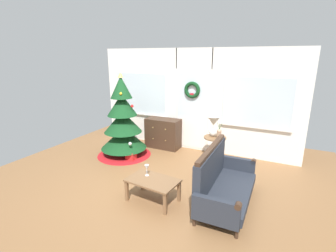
{
  "coord_description": "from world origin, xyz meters",
  "views": [
    {
      "loc": [
        2.18,
        -3.76,
        2.37
      ],
      "look_at": [
        0.05,
        0.55,
        1.0
      ],
      "focal_mm": 26.56,
      "sensor_mm": 36.0,
      "label": 1
    }
  ],
  "objects_px": {
    "christmas_tree": "(123,126)",
    "table_lamp": "(214,124)",
    "gift_box": "(131,156)",
    "settee_sofa": "(221,182)",
    "dresser_cabinet": "(163,133)",
    "side_table": "(215,145)",
    "coffee_table": "(153,183)",
    "wine_glass": "(147,168)",
    "flower_vase": "(219,133)"
  },
  "relations": [
    {
      "from": "settee_sofa",
      "to": "dresser_cabinet",
      "type": "bearing_deg",
      "value": 137.43
    },
    {
      "from": "christmas_tree",
      "to": "table_lamp",
      "type": "distance_m",
      "value": 2.15
    },
    {
      "from": "table_lamp",
      "to": "coffee_table",
      "type": "relative_size",
      "value": 0.5
    },
    {
      "from": "coffee_table",
      "to": "flower_vase",
      "type": "bearing_deg",
      "value": 70.27
    },
    {
      "from": "christmas_tree",
      "to": "side_table",
      "type": "height_order",
      "value": "christmas_tree"
    },
    {
      "from": "table_lamp",
      "to": "gift_box",
      "type": "relative_size",
      "value": 2.14
    },
    {
      "from": "flower_vase",
      "to": "wine_glass",
      "type": "distance_m",
      "value": 1.85
    },
    {
      "from": "christmas_tree",
      "to": "dresser_cabinet",
      "type": "xyz_separation_m",
      "value": [
        0.62,
        0.89,
        -0.35
      ]
    },
    {
      "from": "christmas_tree",
      "to": "gift_box",
      "type": "xyz_separation_m",
      "value": [
        0.35,
        -0.22,
        -0.64
      ]
    },
    {
      "from": "settee_sofa",
      "to": "table_lamp",
      "type": "distance_m",
      "value": 1.61
    },
    {
      "from": "christmas_tree",
      "to": "table_lamp",
      "type": "relative_size",
      "value": 4.55
    },
    {
      "from": "dresser_cabinet",
      "to": "wine_glass",
      "type": "bearing_deg",
      "value": -69.23
    },
    {
      "from": "dresser_cabinet",
      "to": "coffee_table",
      "type": "height_order",
      "value": "dresser_cabinet"
    },
    {
      "from": "dresser_cabinet",
      "to": "flower_vase",
      "type": "xyz_separation_m",
      "value": [
        1.64,
        -0.59,
        0.4
      ]
    },
    {
      "from": "side_table",
      "to": "flower_vase",
      "type": "height_order",
      "value": "flower_vase"
    },
    {
      "from": "christmas_tree",
      "to": "wine_glass",
      "type": "relative_size",
      "value": 10.28
    },
    {
      "from": "flower_vase",
      "to": "coffee_table",
      "type": "distance_m",
      "value": 1.91
    },
    {
      "from": "gift_box",
      "to": "settee_sofa",
      "type": "bearing_deg",
      "value": -18.39
    },
    {
      "from": "dresser_cabinet",
      "to": "table_lamp",
      "type": "distance_m",
      "value": 1.66
    },
    {
      "from": "settee_sofa",
      "to": "side_table",
      "type": "distance_m",
      "value": 1.44
    },
    {
      "from": "dresser_cabinet",
      "to": "coffee_table",
      "type": "bearing_deg",
      "value": -66.52
    },
    {
      "from": "settee_sofa",
      "to": "coffee_table",
      "type": "bearing_deg",
      "value": -156.03
    },
    {
      "from": "table_lamp",
      "to": "flower_vase",
      "type": "relative_size",
      "value": 1.26
    },
    {
      "from": "side_table",
      "to": "wine_glass",
      "type": "xyz_separation_m",
      "value": [
        -0.69,
        -1.72,
        0.05
      ]
    },
    {
      "from": "christmas_tree",
      "to": "gift_box",
      "type": "bearing_deg",
      "value": -31.91
    },
    {
      "from": "dresser_cabinet",
      "to": "coffee_table",
      "type": "relative_size",
      "value": 1.02
    },
    {
      "from": "settee_sofa",
      "to": "side_table",
      "type": "relative_size",
      "value": 2.45
    },
    {
      "from": "table_lamp",
      "to": "coffee_table",
      "type": "bearing_deg",
      "value": -104.17
    },
    {
      "from": "settee_sofa",
      "to": "gift_box",
      "type": "height_order",
      "value": "settee_sofa"
    },
    {
      "from": "settee_sofa",
      "to": "table_lamp",
      "type": "relative_size",
      "value": 3.73
    },
    {
      "from": "side_table",
      "to": "wine_glass",
      "type": "distance_m",
      "value": 1.85
    },
    {
      "from": "dresser_cabinet",
      "to": "gift_box",
      "type": "xyz_separation_m",
      "value": [
        -0.27,
        -1.11,
        -0.29
      ]
    },
    {
      "from": "dresser_cabinet",
      "to": "wine_glass",
      "type": "height_order",
      "value": "dresser_cabinet"
    },
    {
      "from": "table_lamp",
      "to": "gift_box",
      "type": "distance_m",
      "value": 2.04
    },
    {
      "from": "flower_vase",
      "to": "coffee_table",
      "type": "relative_size",
      "value": 0.4
    },
    {
      "from": "side_table",
      "to": "christmas_tree",
      "type": "bearing_deg",
      "value": -170.51
    },
    {
      "from": "side_table",
      "to": "gift_box",
      "type": "height_order",
      "value": "side_table"
    },
    {
      "from": "christmas_tree",
      "to": "settee_sofa",
      "type": "bearing_deg",
      "value": -20.32
    },
    {
      "from": "dresser_cabinet",
      "to": "table_lamp",
      "type": "relative_size",
      "value": 2.05
    },
    {
      "from": "table_lamp",
      "to": "flower_vase",
      "type": "xyz_separation_m",
      "value": [
        0.16,
        -0.1,
        -0.17
      ]
    },
    {
      "from": "flower_vase",
      "to": "wine_glass",
      "type": "relative_size",
      "value": 1.79
    },
    {
      "from": "christmas_tree",
      "to": "wine_glass",
      "type": "distance_m",
      "value": 2.01
    },
    {
      "from": "christmas_tree",
      "to": "table_lamp",
      "type": "bearing_deg",
      "value": 10.81
    },
    {
      "from": "settee_sofa",
      "to": "table_lamp",
      "type": "xyz_separation_m",
      "value": [
        -0.56,
        1.39,
        0.58
      ]
    },
    {
      "from": "table_lamp",
      "to": "wine_glass",
      "type": "bearing_deg",
      "value": -109.69
    },
    {
      "from": "flower_vase",
      "to": "settee_sofa",
      "type": "bearing_deg",
      "value": -72.59
    },
    {
      "from": "table_lamp",
      "to": "coffee_table",
      "type": "height_order",
      "value": "table_lamp"
    },
    {
      "from": "flower_vase",
      "to": "wine_glass",
      "type": "xyz_separation_m",
      "value": [
        -0.79,
        -1.66,
        -0.26
      ]
    },
    {
      "from": "side_table",
      "to": "settee_sofa",
      "type": "bearing_deg",
      "value": -69.51
    },
    {
      "from": "settee_sofa",
      "to": "wine_glass",
      "type": "relative_size",
      "value": 8.42
    }
  ]
}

